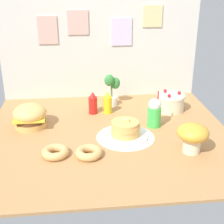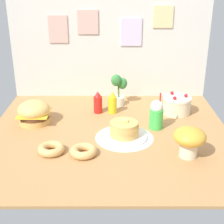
% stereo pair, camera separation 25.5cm
% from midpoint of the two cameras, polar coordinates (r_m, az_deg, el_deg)
% --- Properties ---
extents(ground_plane, '(1.91, 1.74, 0.02)m').
position_cam_midpoint_polar(ground_plane, '(2.60, -3.25, -4.04)').
color(ground_plane, '#B27F4C').
extents(back_wall, '(1.91, 0.04, 1.04)m').
position_cam_midpoint_polar(back_wall, '(3.24, -4.38, 11.61)').
color(back_wall, beige).
rests_on(back_wall, ground_plane).
extents(doily_mat, '(0.45, 0.45, 0.00)m').
position_cam_midpoint_polar(doily_mat, '(2.54, -0.54, -4.40)').
color(doily_mat, white).
rests_on(doily_mat, ground_plane).
extents(burger, '(0.27, 0.27, 0.19)m').
position_cam_midpoint_polar(burger, '(2.79, -16.58, -0.72)').
color(burger, '#DBA859').
rests_on(burger, ground_plane).
extents(pancake_stack, '(0.35, 0.35, 0.15)m').
position_cam_midpoint_polar(pancake_stack, '(2.51, -0.59, -3.22)').
color(pancake_stack, white).
rests_on(pancake_stack, doily_mat).
extents(layer_cake, '(0.25, 0.25, 0.18)m').
position_cam_midpoint_polar(layer_cake, '(3.01, 7.72, 1.60)').
color(layer_cake, beige).
rests_on(layer_cake, ground_plane).
extents(ketchup_bottle, '(0.08, 0.08, 0.20)m').
position_cam_midpoint_polar(ketchup_bottle, '(2.94, -5.82, 1.44)').
color(ketchup_bottle, red).
rests_on(ketchup_bottle, ground_plane).
extents(mustard_bottle, '(0.08, 0.08, 0.20)m').
position_cam_midpoint_polar(mustard_bottle, '(2.93, -3.26, 1.52)').
color(mustard_bottle, yellow).
rests_on(mustard_bottle, ground_plane).
extents(cream_soda_cup, '(0.11, 0.11, 0.31)m').
position_cam_midpoint_polar(cream_soda_cup, '(2.68, 4.66, -0.16)').
color(cream_soda_cup, green).
rests_on(cream_soda_cup, ground_plane).
extents(donut_pink_glaze, '(0.19, 0.19, 0.06)m').
position_cam_midpoint_polar(donut_pink_glaze, '(2.34, -12.92, -6.84)').
color(donut_pink_glaze, tan).
rests_on(donut_pink_glaze, ground_plane).
extents(donut_chocolate, '(0.19, 0.19, 0.06)m').
position_cam_midpoint_polar(donut_chocolate, '(2.29, -7.26, -7.04)').
color(donut_chocolate, tan).
rests_on(donut_chocolate, ground_plane).
extents(potted_plant, '(0.15, 0.12, 0.31)m').
position_cam_midpoint_polar(potted_plant, '(3.09, -2.47, 4.09)').
color(potted_plant, white).
rests_on(potted_plant, ground_plane).
extents(mushroom_stool, '(0.22, 0.22, 0.21)m').
position_cam_midpoint_polar(mushroom_stool, '(2.32, 10.77, -4.03)').
color(mushroom_stool, beige).
rests_on(mushroom_stool, ground_plane).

